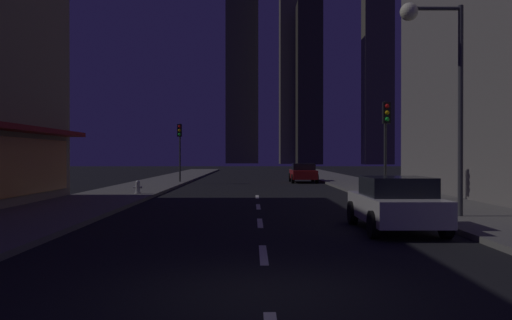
# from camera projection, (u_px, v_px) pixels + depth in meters

# --- Properties ---
(ground_plane) EXTENTS (78.00, 136.00, 0.10)m
(ground_plane) POSITION_uv_depth(u_px,v_px,m) (256.00, 184.00, 39.84)
(ground_plane) COLOR black
(sidewalk_right) EXTENTS (4.00, 76.00, 0.15)m
(sidewalk_right) POSITION_uv_depth(u_px,v_px,m) (351.00, 182.00, 39.88)
(sidewalk_right) COLOR #605E59
(sidewalk_right) RESTS_ON ground
(sidewalk_left) EXTENTS (4.00, 76.00, 0.15)m
(sidewalk_left) POSITION_uv_depth(u_px,v_px,m) (160.00, 182.00, 39.80)
(sidewalk_left) COLOR #605E59
(sidewalk_left) RESTS_ON ground
(lane_marking_center) EXTENTS (0.16, 23.00, 0.01)m
(lane_marking_center) POSITION_uv_depth(u_px,v_px,m) (260.00, 223.00, 16.24)
(lane_marking_center) COLOR silver
(lane_marking_center) RESTS_ON ground
(skyscraper_distant_tall) EXTENTS (8.95, 8.64, 70.17)m
(skyscraper_distant_tall) POSITION_uv_depth(u_px,v_px,m) (242.00, 38.00, 152.66)
(skyscraper_distant_tall) COLOR #474435
(skyscraper_distant_tall) RESTS_ON ground
(skyscraper_distant_mid) EXTENTS (5.92, 8.21, 52.74)m
(skyscraper_distant_mid) POSITION_uv_depth(u_px,v_px,m) (291.00, 64.00, 144.20)
(skyscraper_distant_mid) COLOR #65604C
(skyscraper_distant_mid) RESTS_ON ground
(skyscraper_distant_short) EXTENTS (6.07, 7.06, 39.45)m
(skyscraper_distant_short) POSITION_uv_depth(u_px,v_px,m) (309.00, 84.00, 133.62)
(skyscraper_distant_short) COLOR #323026
(skyscraper_distant_short) RESTS_ON ground
(skyscraper_distant_slender) EXTENTS (7.07, 5.10, 62.47)m
(skyscraper_distant_slender) POSITION_uv_depth(u_px,v_px,m) (378.00, 36.00, 132.52)
(skyscraper_distant_slender) COLOR brown
(skyscraper_distant_slender) RESTS_ON ground
(car_parked_near) EXTENTS (1.98, 4.24, 1.45)m
(car_parked_near) POSITION_uv_depth(u_px,v_px,m) (395.00, 203.00, 14.57)
(car_parked_near) COLOR silver
(car_parked_near) RESTS_ON ground
(car_parked_far) EXTENTS (1.98, 4.24, 1.45)m
(car_parked_far) POSITION_uv_depth(u_px,v_px,m) (303.00, 173.00, 41.31)
(car_parked_far) COLOR #B21919
(car_parked_far) RESTS_ON ground
(fire_hydrant_far_left) EXTENTS (0.42, 0.30, 0.65)m
(fire_hydrant_far_left) POSITION_uv_depth(u_px,v_px,m) (138.00, 187.00, 26.92)
(fire_hydrant_far_left) COLOR #B2B2B2
(fire_hydrant_far_left) RESTS_ON sidewalk_left
(traffic_light_near_right) EXTENTS (0.32, 0.48, 4.20)m
(traffic_light_near_right) POSITION_uv_depth(u_px,v_px,m) (386.00, 128.00, 23.37)
(traffic_light_near_right) COLOR #2D2D2D
(traffic_light_near_right) RESTS_ON sidewalk_right
(traffic_light_far_left) EXTENTS (0.32, 0.48, 4.20)m
(traffic_light_far_left) POSITION_uv_depth(u_px,v_px,m) (180.00, 140.00, 39.34)
(traffic_light_far_left) COLOR #2D2D2D
(traffic_light_far_left) RESTS_ON sidewalk_left
(street_lamp_right) EXTENTS (1.96, 0.56, 6.58)m
(street_lamp_right) POSITION_uv_depth(u_px,v_px,m) (434.00, 57.00, 16.80)
(street_lamp_right) COLOR #38383D
(street_lamp_right) RESTS_ON sidewalk_right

